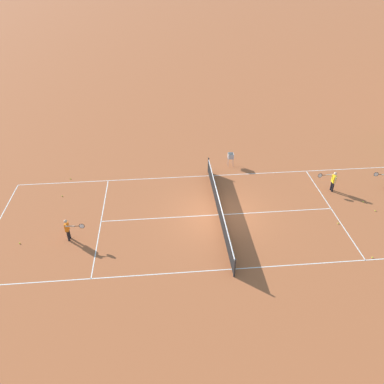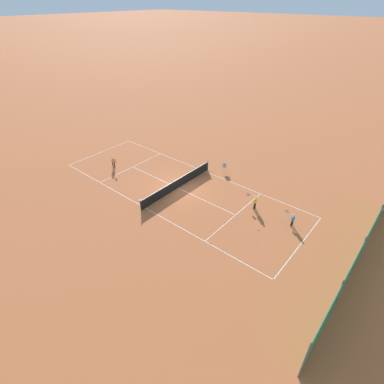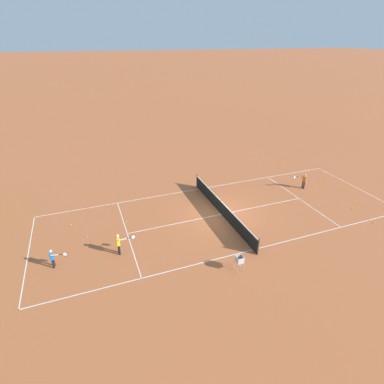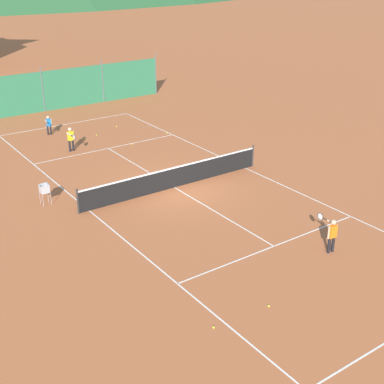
{
  "view_description": "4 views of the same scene",
  "coord_description": "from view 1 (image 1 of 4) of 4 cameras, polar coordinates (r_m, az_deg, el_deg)",
  "views": [
    {
      "loc": [
        16.1,
        -2.95,
        12.64
      ],
      "look_at": [
        -0.41,
        -1.44,
        1.34
      ],
      "focal_mm": 35.0,
      "sensor_mm": 36.0,
      "label": 1
    },
    {
      "loc": [
        17.18,
        16.15,
        15.06
      ],
      "look_at": [
        0.7,
        2.32,
        0.89
      ],
      "focal_mm": 28.0,
      "sensor_mm": 36.0,
      "label": 2
    },
    {
      "loc": [
        -15.56,
        8.03,
        10.69
      ],
      "look_at": [
        1.37,
        1.63,
        1.35
      ],
      "focal_mm": 28.0,
      "sensor_mm": 36.0,
      "label": 3
    },
    {
      "loc": [
        -11.85,
        -18.2,
        9.4
      ],
      "look_at": [
        -0.57,
        -2.18,
        0.71
      ],
      "focal_mm": 50.0,
      "sensor_mm": 36.0,
      "label": 4
    }
  ],
  "objects": [
    {
      "name": "ground_plane",
      "position": [
        20.69,
        4.09,
        -3.49
      ],
      "size": [
        600.0,
        600.0,
        0.0
      ],
      "primitive_type": "plane",
      "color": "#B25B33"
    },
    {
      "name": "court_line_markings",
      "position": [
        20.68,
        4.09,
        -3.48
      ],
      "size": [
        8.25,
        23.85,
        0.01
      ],
      "color": "white",
      "rests_on": "ground"
    },
    {
      "name": "tennis_net",
      "position": [
        20.38,
        4.15,
        -2.38
      ],
      "size": [
        9.18,
        0.08,
        1.06
      ],
      "color": "#2D2D2D",
      "rests_on": "ground"
    },
    {
      "name": "player_near_baseline",
      "position": [
        23.69,
        20.68,
        1.71
      ],
      "size": [
        0.44,
        1.06,
        1.28
      ],
      "color": "black",
      "rests_on": "ground"
    },
    {
      "name": "player_far_baseline",
      "position": [
        19.59,
        -18.37,
        -5.27
      ],
      "size": [
        0.46,
        1.02,
        1.25
      ],
      "color": "black",
      "rests_on": "ground"
    },
    {
      "name": "tennis_ball_alley_left",
      "position": [
        20.02,
        25.78,
        -8.97
      ],
      "size": [
        0.07,
        0.07,
        0.07
      ],
      "primitive_type": "sphere",
      "color": "#CCE033",
      "rests_on": "ground"
    },
    {
      "name": "tennis_ball_far_corner",
      "position": [
        20.68,
        -24.78,
        -7.1
      ],
      "size": [
        0.07,
        0.07,
        0.07
      ],
      "primitive_type": "sphere",
      "color": "#CCE033",
      "rests_on": "ground"
    },
    {
      "name": "tennis_ball_alley_right",
      "position": [
        23.25,
        26.14,
        -2.57
      ],
      "size": [
        0.07,
        0.07,
        0.07
      ],
      "primitive_type": "sphere",
      "color": "#CCE033",
      "rests_on": "ground"
    },
    {
      "name": "tennis_ball_mid_court",
      "position": [
        23.72,
        24.62,
        -1.36
      ],
      "size": [
        0.07,
        0.07,
        0.07
      ],
      "primitive_type": "sphere",
      "color": "#CCE033",
      "rests_on": "ground"
    },
    {
      "name": "tennis_ball_by_net_left",
      "position": [
        24.85,
        -18.04,
        1.94
      ],
      "size": [
        0.07,
        0.07,
        0.07
      ],
      "primitive_type": "sphere",
      "color": "#CCE033",
      "rests_on": "ground"
    },
    {
      "name": "tennis_ball_service_box",
      "position": [
        21.47,
        21.38,
        -4.47
      ],
      "size": [
        0.07,
        0.07,
        0.07
      ],
      "primitive_type": "sphere",
      "color": "#CCE033",
      "rests_on": "ground"
    },
    {
      "name": "tennis_ball_near_corner",
      "position": [
        23.33,
        -19.18,
        -0.58
      ],
      "size": [
        0.07,
        0.07,
        0.07
      ],
      "primitive_type": "sphere",
      "color": "#CCE033",
      "rests_on": "ground"
    },
    {
      "name": "ball_hopper",
      "position": [
        24.95,
        5.93,
        5.39
      ],
      "size": [
        0.36,
        0.36,
        0.89
      ],
      "color": "#B7B7BC",
      "rests_on": "ground"
    }
  ]
}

